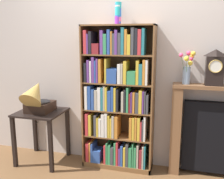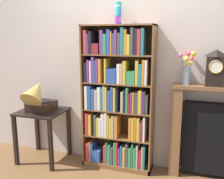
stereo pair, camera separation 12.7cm
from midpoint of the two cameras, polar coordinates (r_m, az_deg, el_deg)
name	(u,v)px [view 2 (the right image)]	position (r m, az deg, el deg)	size (l,w,h in m)	color
ground_plane	(114,172)	(3.33, 1.58, -17.89)	(7.30, 6.40, 0.02)	brown
wall_back	(126,64)	(3.23, 4.26, 5.70)	(4.30, 0.08, 2.60)	beige
bookshelf	(117,101)	(3.15, 2.31, -2.68)	(0.87, 0.28, 1.77)	brown
cup_stack	(118,13)	(3.11, 2.60, 16.52)	(0.08, 0.08, 0.25)	purple
side_table_left	(43,122)	(3.52, -14.17, -7.00)	(0.58, 0.55, 0.69)	black
gramophone	(38,97)	(3.36, -15.12, -1.53)	(0.30, 0.47, 0.48)	black
fireplace_mantel	(211,134)	(3.21, 22.23, -9.12)	(0.91, 0.20, 1.10)	brown
mantel_clock	(215,68)	(3.02, 23.06, 4.41)	(0.19, 0.15, 0.40)	black
flower_vase	(187,69)	(3.01, 17.57, 4.40)	(0.18, 0.18, 0.37)	#99B2D1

